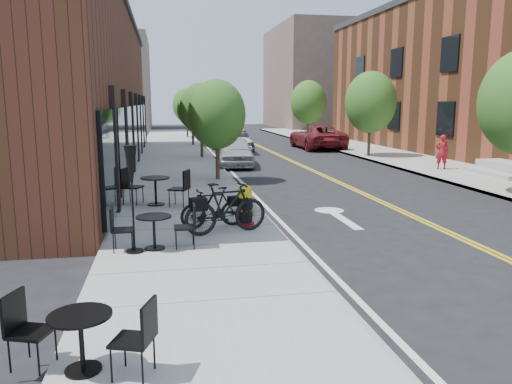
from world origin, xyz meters
TOP-DOWN VIEW (x-y plane):
  - ground at (0.00, 0.00)m, footprint 120.00×120.00m
  - sidewalk_near at (-2.00, 10.00)m, footprint 4.00×70.00m
  - sidewalk_far at (10.00, 10.00)m, footprint 4.00×70.00m
  - building_near at (-6.50, 14.00)m, footprint 5.00×28.00m
  - bg_building_left at (-8.00, 48.00)m, footprint 8.00×14.00m
  - bg_building_right at (16.00, 50.00)m, footprint 10.00×16.00m
  - tree_near_a at (-0.60, 9.00)m, footprint 2.20×2.20m
  - tree_near_b at (-0.60, 17.00)m, footprint 2.30×2.30m
  - tree_near_c at (-0.60, 25.00)m, footprint 2.10×2.10m
  - tree_near_d at (-0.60, 33.00)m, footprint 2.40×2.40m
  - tree_far_b at (8.60, 16.00)m, footprint 2.80×2.80m
  - tree_far_c at (8.60, 28.00)m, footprint 2.80×2.80m
  - fire_hydrant at (-0.74, 1.57)m, footprint 0.49×0.49m
  - bicycle_left at (-1.52, 1.44)m, footprint 1.67×0.79m
  - bicycle_right at (-1.30, 0.85)m, footprint 2.04×1.00m
  - bistro_set_a at (-3.60, -4.75)m, footprint 1.65×0.93m
  - bistro_set_b at (-2.88, -0.11)m, footprint 1.65×0.72m
  - bistro_set_c at (-2.91, 4.38)m, footprint 1.98×1.25m
  - patio_umbrella at (-3.27, -0.26)m, footprint 0.35×0.35m
  - parked_car_a at (0.80, 13.67)m, footprint 2.13×4.27m
  - parked_car_b at (1.60, 20.31)m, footprint 1.95×4.42m
  - parked_car_c at (1.49, 24.35)m, footprint 2.20×4.98m
  - parked_car_far at (7.40, 21.79)m, footprint 2.68×5.72m
  - pedestrian at (9.53, 10.10)m, footprint 0.65×0.54m

SIDE VIEW (x-z plane):
  - ground at x=0.00m, z-range 0.00..0.00m
  - sidewalk_near at x=-2.00m, z-range 0.00..0.12m
  - sidewalk_far at x=10.00m, z-range 0.00..0.12m
  - bistro_set_a at x=-3.60m, z-range 0.12..0.99m
  - bistro_set_b at x=-2.88m, z-range 0.12..1.02m
  - fire_hydrant at x=-0.74m, z-range 0.09..1.11m
  - bicycle_left at x=-1.52m, z-range 0.12..1.09m
  - bistro_set_c at x=-2.91m, z-range 0.12..1.18m
  - parked_car_a at x=0.80m, z-range 0.00..1.40m
  - parked_car_b at x=1.60m, z-range 0.00..1.41m
  - bicycle_right at x=-1.30m, z-range 0.12..1.30m
  - parked_car_c at x=1.49m, z-range 0.00..1.42m
  - parked_car_far at x=7.40m, z-range 0.00..1.58m
  - pedestrian at x=9.53m, z-range 0.12..1.66m
  - patio_umbrella at x=-3.27m, z-range 0.58..2.72m
  - tree_near_c at x=-0.60m, z-range 0.69..4.37m
  - tree_near_a at x=-0.60m, z-range 0.70..4.51m
  - tree_near_b at x=-0.60m, z-range 0.72..4.70m
  - tree_near_d at x=-0.60m, z-range 0.73..4.85m
  - tree_far_b at x=8.60m, z-range 0.75..5.37m
  - tree_far_c at x=8.60m, z-range 0.75..5.37m
  - building_near at x=-6.50m, z-range 0.00..7.00m
  - bg_building_left at x=-8.00m, z-range 0.00..10.00m
  - bg_building_right at x=16.00m, z-range 0.00..12.00m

